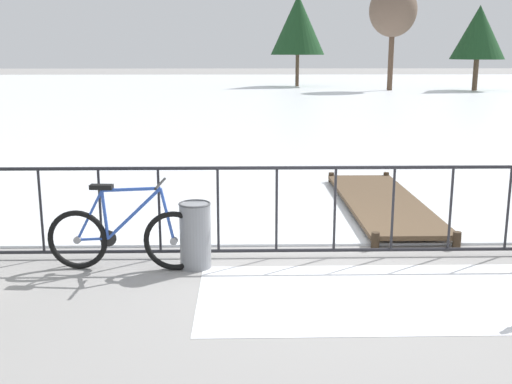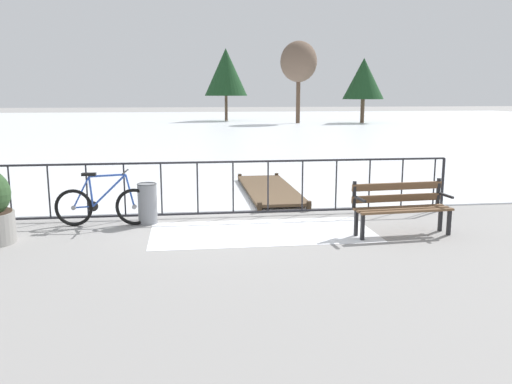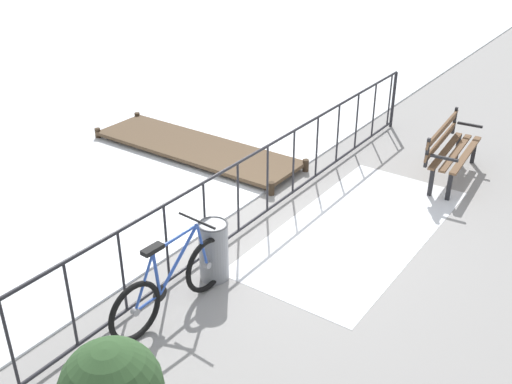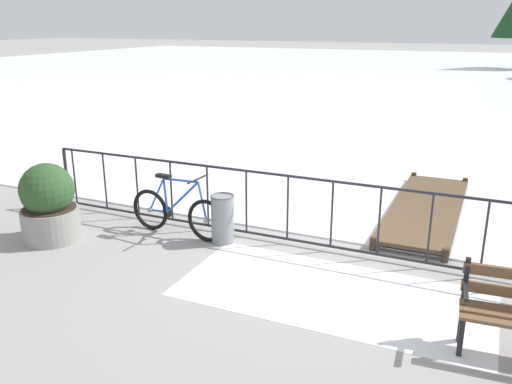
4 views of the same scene
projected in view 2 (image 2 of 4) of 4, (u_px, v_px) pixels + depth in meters
ground_plane at (216, 217)px, 10.04m from camera, size 160.00×160.00×0.00m
frozen_pond at (192, 126)px, 37.71m from camera, size 80.00×56.00×0.03m
snow_patch at (262, 232)px, 8.96m from camera, size 3.74×1.75×0.01m
railing_fence at (215, 188)px, 9.94m from camera, size 9.06×0.06×1.07m
bicycle_near_railing at (104, 205)px, 9.35m from camera, size 1.71×0.52×0.97m
park_bench at (401, 204)px, 8.77m from camera, size 1.63×0.60×0.89m
trash_bin at (147, 203)px, 9.50m from camera, size 0.35×0.35×0.73m
wooden_dock at (269, 189)px, 12.32m from camera, size 1.10×3.86×0.20m
tree_far_west at (364, 79)px, 40.80m from camera, size 3.16×3.16×4.95m
tree_west_mid at (299, 62)px, 40.13m from camera, size 2.78×2.78×6.18m
tree_centre at (226, 72)px, 43.92m from camera, size 3.54×3.54×5.94m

